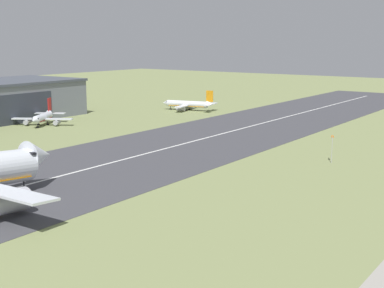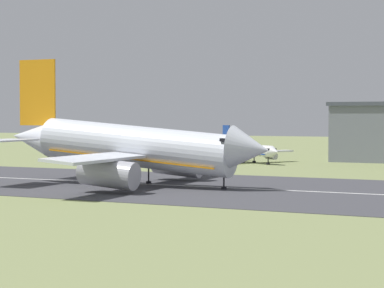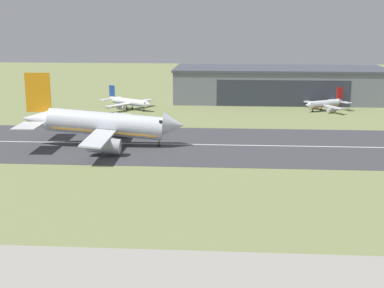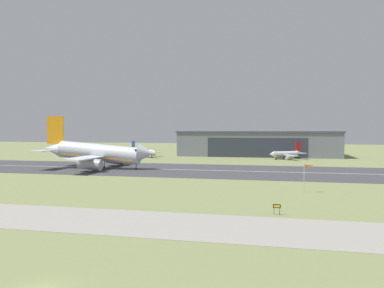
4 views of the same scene
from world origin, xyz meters
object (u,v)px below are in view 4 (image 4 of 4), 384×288
Objects in this scene: airplane_landing at (99,153)px; airplane_parked_east at (143,152)px; windsock_pole at (309,167)px; airplane_parked_centre at (286,154)px; runway_sign at (277,207)px.

airplane_landing is 2.08× the size of airplane_parked_east.
airplane_landing reaches higher than airplane_parked_east.
windsock_pole is (77.16, -99.25, 3.09)m from airplane_parked_east.
airplane_landing reaches higher than windsock_pole.
airplane_landing is 2.38× the size of airplane_parked_centre.
runway_sign is (69.97, -124.32, -1.50)m from airplane_parked_east.
airplane_parked_centre is 126.19m from runway_sign.
airplane_parked_centre is at bearing 1.39° from airplane_parked_east.
windsock_pole reaches higher than runway_sign.
airplane_parked_centre is 2.88× the size of windsock_pole.
airplane_landing is at bearing 151.67° from windsock_pole.
airplane_parked_east is (-4.56, 60.12, -2.96)m from airplane_landing.
runway_sign is at bearing -91.90° from airplane_parked_centre.
windsock_pole is (72.60, -39.13, 0.13)m from airplane_landing.
airplane_parked_centre is (69.58, 61.91, -3.18)m from airplane_landing.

